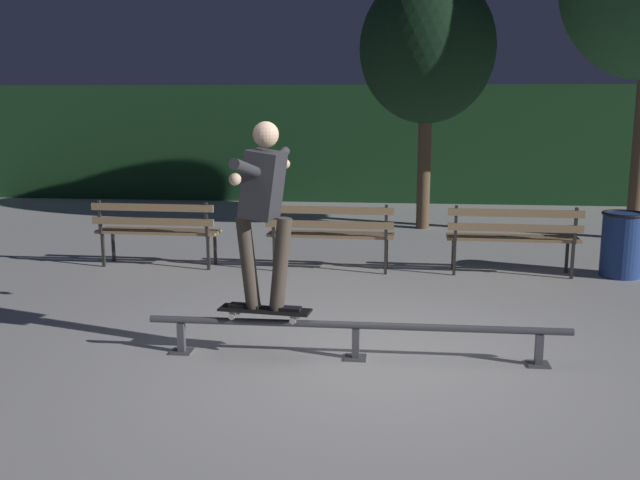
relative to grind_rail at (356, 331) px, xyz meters
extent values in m
plane|color=#ADAAA8|center=(0.00, -0.01, -0.24)|extent=(90.00, 90.00, 0.00)
cube|color=#193D1E|center=(0.00, 9.97, 0.99)|extent=(24.00, 1.20, 2.46)
cylinder|color=#47474C|center=(0.00, 0.00, 0.05)|extent=(3.52, 0.06, 0.06)
cube|color=#47474C|center=(-1.49, 0.00, -0.11)|extent=(0.06, 0.06, 0.26)
cube|color=#47474C|center=(-1.49, 0.00, -0.24)|extent=(0.18, 0.18, 0.01)
cube|color=#47474C|center=(0.00, 0.00, -0.11)|extent=(0.06, 0.06, 0.26)
cube|color=#47474C|center=(0.00, 0.00, -0.24)|extent=(0.18, 0.18, 0.01)
cube|color=#47474C|center=(1.49, 0.00, -0.11)|extent=(0.06, 0.06, 0.26)
cube|color=#47474C|center=(1.49, 0.00, -0.24)|extent=(0.18, 0.18, 0.01)
cube|color=black|center=(-0.76, 0.00, 0.16)|extent=(0.80, 0.30, 0.02)
cube|color=black|center=(-0.76, 0.00, 0.17)|extent=(0.78, 0.28, 0.00)
cube|color=#9E9EA3|center=(-0.50, -0.03, 0.14)|extent=(0.07, 0.17, 0.02)
cube|color=#9E9EA3|center=(-1.03, 0.03, 0.14)|extent=(0.07, 0.17, 0.02)
cylinder|color=beige|center=(-0.51, -0.11, 0.10)|extent=(0.06, 0.04, 0.05)
cylinder|color=beige|center=(-0.49, 0.05, 0.10)|extent=(0.06, 0.04, 0.05)
cylinder|color=beige|center=(-1.04, -0.05, 0.10)|extent=(0.06, 0.04, 0.05)
cylinder|color=beige|center=(-1.02, 0.11, 0.10)|extent=(0.06, 0.04, 0.05)
cube|color=black|center=(-0.59, -0.02, 0.18)|extent=(0.27, 0.13, 0.03)
cube|color=black|center=(-0.94, 0.02, 0.18)|extent=(0.27, 0.13, 0.03)
cylinder|color=#473D33|center=(-0.63, -0.02, 0.55)|extent=(0.22, 0.15, 0.79)
cylinder|color=#473D33|center=(-0.90, 0.02, 0.55)|extent=(0.22, 0.15, 0.79)
cube|color=#2D2D33|center=(-0.76, 0.00, 1.21)|extent=(0.38, 0.40, 0.57)
cylinder|color=#2D2D33|center=(-0.81, -0.38, 1.37)|extent=(0.16, 0.61, 0.21)
cylinder|color=#2D2D33|center=(-0.72, 0.38, 1.37)|extent=(0.16, 0.61, 0.21)
sphere|color=beige|center=(-0.85, -0.65, 1.32)|extent=(0.09, 0.09, 0.09)
sphere|color=beige|center=(-0.68, 0.65, 1.32)|extent=(0.09, 0.09, 0.09)
sphere|color=beige|center=(-0.73, 0.00, 1.61)|extent=(0.21, 0.21, 0.21)
cube|color=#282623|center=(-2.03, 3.32, -0.02)|extent=(0.04, 0.04, 0.44)
cube|color=#282623|center=(-2.04, 3.00, -0.02)|extent=(0.04, 0.04, 0.44)
cube|color=#282623|center=(-2.04, 2.96, 0.42)|extent=(0.04, 0.04, 0.44)
cube|color=#282623|center=(-3.44, 3.36, -0.02)|extent=(0.04, 0.04, 0.44)
cube|color=#282623|center=(-3.45, 3.04, -0.02)|extent=(0.04, 0.04, 0.44)
cube|color=#282623|center=(-3.45, 3.00, 0.42)|extent=(0.04, 0.04, 0.44)
cube|color=#937551|center=(-2.74, 3.32, 0.21)|extent=(1.60, 0.13, 0.04)
cube|color=#937551|center=(-2.74, 3.18, 0.21)|extent=(1.60, 0.13, 0.04)
cube|color=#937551|center=(-2.75, 3.04, 0.21)|extent=(1.60, 0.13, 0.04)
cube|color=#937551|center=(-2.75, 2.97, 0.38)|extent=(1.60, 0.08, 0.09)
cube|color=#937551|center=(-2.75, 2.97, 0.56)|extent=(1.60, 0.08, 0.09)
cube|color=#282623|center=(0.22, 3.32, -0.02)|extent=(0.04, 0.04, 0.44)
cube|color=#282623|center=(0.21, 3.00, -0.02)|extent=(0.04, 0.04, 0.44)
cube|color=#282623|center=(0.21, 2.96, 0.42)|extent=(0.04, 0.04, 0.44)
cube|color=#282623|center=(-1.19, 3.36, -0.02)|extent=(0.04, 0.04, 0.44)
cube|color=#282623|center=(-1.20, 3.04, -0.02)|extent=(0.04, 0.04, 0.44)
cube|color=#282623|center=(-1.20, 3.00, 0.42)|extent=(0.04, 0.04, 0.44)
cube|color=#937551|center=(-0.49, 3.32, 0.21)|extent=(1.60, 0.13, 0.04)
cube|color=#937551|center=(-0.49, 3.18, 0.21)|extent=(1.60, 0.13, 0.04)
cube|color=#937551|center=(-0.49, 3.04, 0.21)|extent=(1.60, 0.13, 0.04)
cube|color=#937551|center=(-0.49, 2.97, 0.38)|extent=(1.60, 0.08, 0.09)
cube|color=#937551|center=(-0.49, 2.97, 0.56)|extent=(1.60, 0.08, 0.09)
cube|color=#282623|center=(2.47, 3.32, -0.02)|extent=(0.04, 0.04, 0.44)
cube|color=#282623|center=(2.46, 3.00, -0.02)|extent=(0.04, 0.04, 0.44)
cube|color=#282623|center=(2.46, 2.96, 0.42)|extent=(0.04, 0.04, 0.44)
cube|color=#282623|center=(1.07, 3.36, -0.02)|extent=(0.04, 0.04, 0.44)
cube|color=#282623|center=(1.06, 3.04, -0.02)|extent=(0.04, 0.04, 0.44)
cube|color=#282623|center=(1.06, 3.00, 0.42)|extent=(0.04, 0.04, 0.44)
cube|color=#937551|center=(1.77, 3.32, 0.21)|extent=(1.60, 0.13, 0.04)
cube|color=#937551|center=(1.76, 3.18, 0.21)|extent=(1.60, 0.13, 0.04)
cube|color=#937551|center=(1.76, 3.04, 0.21)|extent=(1.60, 0.13, 0.04)
cube|color=#937551|center=(1.76, 2.97, 0.38)|extent=(1.60, 0.08, 0.09)
cube|color=#937551|center=(1.76, 2.97, 0.56)|extent=(1.60, 0.08, 0.09)
cylinder|color=brown|center=(4.04, 5.77, 1.14)|extent=(0.22, 0.22, 2.76)
cylinder|color=brown|center=(0.79, 6.38, 0.77)|extent=(0.22, 0.22, 2.03)
ellipsoid|color=black|center=(0.79, 6.38, 2.73)|extent=(2.20, 2.20, 2.42)
cylinder|color=navy|center=(3.08, 3.19, 0.15)|extent=(0.48, 0.48, 0.78)
torus|color=black|center=(3.08, 3.19, 0.54)|extent=(0.52, 0.52, 0.04)
camera|label=1|loc=(0.29, -5.67, 1.87)|focal=39.96mm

